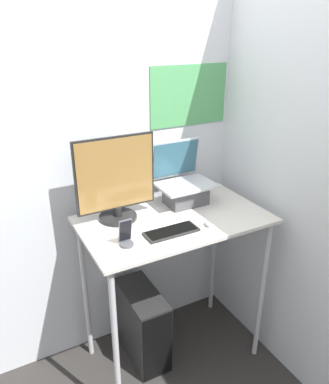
{
  "coord_description": "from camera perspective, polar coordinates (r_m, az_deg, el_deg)",
  "views": [
    {
      "loc": [
        -0.96,
        -1.37,
        2.07
      ],
      "look_at": [
        -0.07,
        0.31,
        1.23
      ],
      "focal_mm": 35.0,
      "sensor_mm": 36.0,
      "label": 1
    }
  ],
  "objects": [
    {
      "name": "mouse",
      "position": [
        2.11,
        6.6,
        -4.88
      ],
      "size": [
        0.03,
        0.05,
        0.02
      ],
      "color": "#99999E",
      "rests_on": "desk"
    },
    {
      "name": "wall_back",
      "position": [
        2.42,
        -3.08,
        5.1
      ],
      "size": [
        6.0,
        0.06,
        2.6
      ],
      "color": "silver",
      "rests_on": "ground_plane"
    },
    {
      "name": "wall_side_right",
      "position": [
        2.23,
        19.95,
        2.06
      ],
      "size": [
        0.05,
        6.0,
        2.6
      ],
      "color": "silver",
      "rests_on": "ground_plane"
    },
    {
      "name": "keyboard",
      "position": [
        2.03,
        1.06,
        -6.05
      ],
      "size": [
        0.3,
        0.12,
        0.02
      ],
      "color": "black",
      "rests_on": "desk"
    },
    {
      "name": "computer_tower",
      "position": [
        2.65,
        -3.39,
        -19.45
      ],
      "size": [
        0.21,
        0.46,
        0.51
      ],
      "color": "black",
      "rests_on": "ground_plane"
    },
    {
      "name": "monitor",
      "position": [
        2.11,
        -7.39,
        1.37
      ],
      "size": [
        0.47,
        0.22,
        0.49
      ],
      "color": "black",
      "rests_on": "desk"
    },
    {
      "name": "cell_phone",
      "position": [
        1.91,
        -5.9,
        -6.86
      ],
      "size": [
        0.07,
        0.07,
        0.15
      ],
      "color": "#4C4C51",
      "rests_on": "desk"
    },
    {
      "name": "laptop",
      "position": [
        2.34,
        3.02,
        0.64
      ],
      "size": [
        0.35,
        0.28,
        0.38
      ],
      "color": "#4C4C51",
      "rests_on": "desk"
    },
    {
      "name": "desk",
      "position": [
        2.25,
        1.49,
        -7.14
      ],
      "size": [
        1.09,
        0.63,
        1.05
      ],
      "color": "beige",
      "rests_on": "ground_plane"
    }
  ]
}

